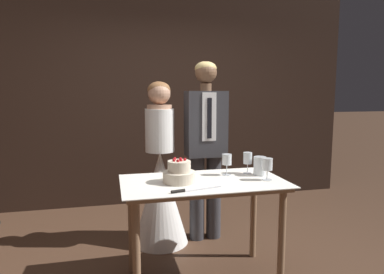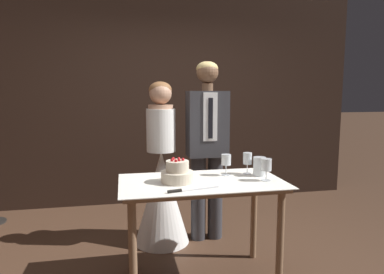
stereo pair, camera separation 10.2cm
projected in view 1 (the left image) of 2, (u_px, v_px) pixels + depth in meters
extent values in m
cube|color=black|center=(161.00, 95.00, 4.60)|extent=(5.27, 0.12, 2.92)
cylinder|color=#8E6B4C|center=(136.00, 256.00, 2.33)|extent=(0.06, 0.06, 0.77)
cylinder|color=#8E6B4C|center=(282.00, 240.00, 2.59)|extent=(0.06, 0.06, 0.77)
cylinder|color=#8E6B4C|center=(132.00, 227.00, 2.84)|extent=(0.06, 0.06, 0.77)
cylinder|color=#8E6B4C|center=(253.00, 216.00, 3.09)|extent=(0.06, 0.06, 0.77)
cube|color=#8E6B4C|center=(203.00, 184.00, 2.66)|extent=(1.21, 0.65, 0.03)
cube|color=white|center=(203.00, 181.00, 2.66)|extent=(1.27, 0.71, 0.01)
cylinder|color=beige|center=(179.00, 177.00, 2.61)|extent=(0.25, 0.25, 0.08)
cylinder|color=beige|center=(179.00, 166.00, 2.60)|extent=(0.18, 0.18, 0.08)
sphere|color=red|center=(185.00, 159.00, 2.60)|extent=(0.02, 0.02, 0.02)
sphere|color=red|center=(181.00, 159.00, 2.63)|extent=(0.02, 0.02, 0.02)
sphere|color=red|center=(175.00, 159.00, 2.63)|extent=(0.02, 0.02, 0.02)
sphere|color=red|center=(174.00, 160.00, 2.57)|extent=(0.02, 0.02, 0.02)
sphere|color=red|center=(178.00, 161.00, 2.55)|extent=(0.02, 0.02, 0.02)
sphere|color=red|center=(181.00, 160.00, 2.58)|extent=(0.02, 0.02, 0.02)
cube|color=silver|center=(203.00, 189.00, 2.43)|extent=(0.29, 0.08, 0.00)
cylinder|color=black|center=(178.00, 191.00, 2.34)|extent=(0.10, 0.04, 0.02)
cylinder|color=silver|center=(267.00, 180.00, 2.68)|extent=(0.08, 0.08, 0.00)
cylinder|color=silver|center=(267.00, 175.00, 2.68)|extent=(0.01, 0.01, 0.08)
cylinder|color=silver|center=(267.00, 164.00, 2.67)|extent=(0.08, 0.08, 0.09)
cylinder|color=maroon|center=(267.00, 168.00, 2.67)|extent=(0.07, 0.07, 0.04)
cylinder|color=silver|center=(227.00, 175.00, 2.84)|extent=(0.08, 0.08, 0.00)
cylinder|color=silver|center=(227.00, 170.00, 2.84)|extent=(0.01, 0.01, 0.08)
cylinder|color=silver|center=(227.00, 159.00, 2.83)|extent=(0.08, 0.08, 0.09)
cylinder|color=maroon|center=(227.00, 162.00, 2.83)|extent=(0.07, 0.07, 0.04)
cylinder|color=silver|center=(247.00, 173.00, 2.90)|extent=(0.07, 0.07, 0.00)
cylinder|color=silver|center=(247.00, 168.00, 2.90)|extent=(0.01, 0.01, 0.08)
cylinder|color=silver|center=(248.00, 158.00, 2.89)|extent=(0.07, 0.07, 0.10)
cylinder|color=maroon|center=(248.00, 162.00, 2.89)|extent=(0.06, 0.06, 0.03)
cylinder|color=silver|center=(260.00, 166.00, 2.83)|extent=(0.10, 0.10, 0.16)
cylinder|color=silver|center=(260.00, 171.00, 2.84)|extent=(0.05, 0.05, 0.07)
sphere|color=#F9CC4C|center=(260.00, 165.00, 2.83)|extent=(0.02, 0.02, 0.02)
cone|color=white|center=(161.00, 197.00, 3.38)|extent=(0.54, 0.54, 0.92)
cylinder|color=white|center=(160.00, 130.00, 3.29)|extent=(0.28, 0.28, 0.41)
cylinder|color=tan|center=(159.00, 107.00, 3.26)|extent=(0.24, 0.24, 0.04)
sphere|color=tan|center=(159.00, 93.00, 3.25)|extent=(0.22, 0.22, 0.22)
ellipsoid|color=brown|center=(159.00, 90.00, 3.26)|extent=(0.22, 0.22, 0.16)
cylinder|color=#38383D|center=(197.00, 198.00, 3.47)|extent=(0.15, 0.15, 0.86)
cylinder|color=#38383D|center=(214.00, 197.00, 3.51)|extent=(0.15, 0.15, 0.86)
cube|color=#38383D|center=(206.00, 124.00, 3.39)|extent=(0.39, 0.24, 0.65)
cube|color=white|center=(209.00, 117.00, 3.26)|extent=(0.14, 0.01, 0.46)
cube|color=black|center=(209.00, 118.00, 3.26)|extent=(0.04, 0.01, 0.39)
cylinder|color=brown|center=(206.00, 87.00, 3.34)|extent=(0.11, 0.11, 0.07)
sphere|color=brown|center=(206.00, 72.00, 3.33)|extent=(0.21, 0.21, 0.21)
ellipsoid|color=#D6B770|center=(206.00, 69.00, 3.33)|extent=(0.21, 0.21, 0.14)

